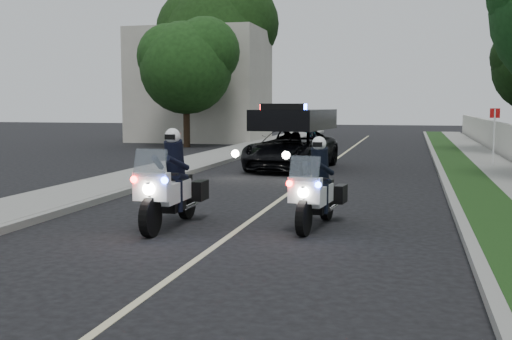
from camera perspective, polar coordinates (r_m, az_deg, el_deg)
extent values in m
plane|color=black|center=(12.68, -0.51, -4.66)|extent=(120.00, 120.00, 0.00)
cube|color=gray|center=(22.20, 16.44, -0.11)|extent=(0.20, 60.00, 0.15)
cube|color=#193814|center=(22.24, 18.24, -0.14)|extent=(1.20, 60.00, 0.16)
cube|color=gray|center=(22.38, 21.56, -0.23)|extent=(1.40, 60.00, 0.16)
cube|color=gray|center=(23.33, -4.11, 0.41)|extent=(0.20, 60.00, 0.15)
cube|color=gray|center=(23.69, -6.64, 0.48)|extent=(2.00, 60.00, 0.16)
cube|color=#A8A396|center=(40.28, -5.07, 7.64)|extent=(8.00, 6.00, 7.00)
cube|color=#BFB78C|center=(22.41, 5.90, -0.02)|extent=(0.12, 50.00, 0.01)
imported|color=black|center=(22.71, 3.23, 0.07)|extent=(3.00, 5.47, 2.54)
imported|color=black|center=(33.98, 5.11, 2.04)|extent=(0.59, 1.62, 0.84)
imported|color=black|center=(33.98, 5.11, 2.04)|extent=(0.59, 0.44, 1.53)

